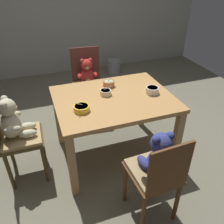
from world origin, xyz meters
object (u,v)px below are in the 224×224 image
object	(u,v)px
porridge_bowl_yellow_near_left	(82,108)
teddy_chair_near_front	(157,165)
dining_table	(114,106)
porridge_bowl_white_near_right	(152,90)
teddy_chair_near_left	(14,128)
metal_pail	(114,66)
teddy_chair_far_center	(88,80)
porridge_bowl_terracotta_far_center	(109,83)
porridge_bowl_cream_center	(106,92)

from	to	relation	value
porridge_bowl_yellow_near_left	teddy_chair_near_front	bearing A→B (deg)	-59.97
dining_table	porridge_bowl_white_near_right	bearing A→B (deg)	-7.12
teddy_chair_near_left	porridge_bowl_white_near_right	bearing A→B (deg)	-1.48
porridge_bowl_yellow_near_left	metal_pail	size ratio (longest dim) A/B	0.58
teddy_chair_far_center	porridge_bowl_yellow_near_left	size ratio (longest dim) A/B	6.49
porridge_bowl_white_near_right	porridge_bowl_terracotta_far_center	bearing A→B (deg)	140.51
teddy_chair_far_center	porridge_bowl_cream_center	xyz separation A→B (m)	(-0.00, -0.75, 0.20)
porridge_bowl_terracotta_far_center	porridge_bowl_cream_center	size ratio (longest dim) A/B	1.14
dining_table	metal_pail	bearing A→B (deg)	70.02
porridge_bowl_terracotta_far_center	porridge_bowl_cream_center	bearing A→B (deg)	-117.91
teddy_chair_far_center	porridge_bowl_cream_center	distance (m)	0.77
dining_table	porridge_bowl_yellow_near_left	distance (m)	0.40
porridge_bowl_white_near_right	teddy_chair_near_front	bearing A→B (deg)	-114.11
porridge_bowl_white_near_right	porridge_bowl_cream_center	xyz separation A→B (m)	(-0.45, 0.12, -0.01)
porridge_bowl_terracotta_far_center	porridge_bowl_white_near_right	distance (m)	0.46
teddy_chair_near_front	teddy_chair_far_center	bearing A→B (deg)	0.76
teddy_chair_near_left	porridge_bowl_yellow_near_left	world-z (taller)	teddy_chair_near_left
teddy_chair_far_center	porridge_bowl_terracotta_far_center	bearing A→B (deg)	14.18
porridge_bowl_cream_center	metal_pail	world-z (taller)	porridge_bowl_cream_center
dining_table	teddy_chair_near_left	distance (m)	0.95
dining_table	porridge_bowl_white_near_right	distance (m)	0.42
dining_table	porridge_bowl_yellow_near_left	size ratio (longest dim) A/B	7.88
dining_table	porridge_bowl_terracotta_far_center	xyz separation A→B (m)	(0.03, 0.25, 0.14)
teddy_chair_far_center	porridge_bowl_terracotta_far_center	xyz separation A→B (m)	(0.09, -0.58, 0.20)
teddy_chair_near_left	porridge_bowl_white_near_right	size ratio (longest dim) A/B	6.83
dining_table	teddy_chair_near_front	distance (m)	0.82
dining_table	porridge_bowl_cream_center	world-z (taller)	porridge_bowl_cream_center
teddy_chair_far_center	teddy_chair_near_front	bearing A→B (deg)	8.80
metal_pail	porridge_bowl_white_near_right	bearing A→B (deg)	-100.07
dining_table	teddy_chair_far_center	size ratio (longest dim) A/B	1.22
porridge_bowl_white_near_right	porridge_bowl_cream_center	world-z (taller)	porridge_bowl_cream_center
porridge_bowl_white_near_right	metal_pail	world-z (taller)	porridge_bowl_white_near_right
teddy_chair_near_front	porridge_bowl_yellow_near_left	distance (m)	0.81
teddy_chair_far_center	porridge_bowl_cream_center	world-z (taller)	teddy_chair_far_center
teddy_chair_near_front	porridge_bowl_white_near_right	distance (m)	0.87
dining_table	teddy_chair_far_center	xyz separation A→B (m)	(-0.06, 0.82, -0.06)
porridge_bowl_terracotta_far_center	porridge_bowl_yellow_near_left	bearing A→B (deg)	-135.05
porridge_bowl_terracotta_far_center	porridge_bowl_yellow_near_left	distance (m)	0.54
teddy_chair_near_front	porridge_bowl_terracotta_far_center	world-z (taller)	teddy_chair_near_front
teddy_chair_far_center	porridge_bowl_cream_center	bearing A→B (deg)	5.16
teddy_chair_near_front	metal_pail	xyz separation A→B (m)	(0.74, 2.97, -0.45)
teddy_chair_near_front	porridge_bowl_terracotta_far_center	bearing A→B (deg)	-2.17
dining_table	porridge_bowl_yellow_near_left	xyz separation A→B (m)	(-0.35, -0.14, 0.13)
teddy_chair_near_left	porridge_bowl_yellow_near_left	xyz separation A→B (m)	(0.60, -0.14, 0.17)
dining_table	metal_pail	world-z (taller)	dining_table
porridge_bowl_cream_center	teddy_chair_near_left	bearing A→B (deg)	-175.58
teddy_chair_far_center	porridge_bowl_white_near_right	distance (m)	1.00
dining_table	porridge_bowl_terracotta_far_center	size ratio (longest dim) A/B	8.70
porridge_bowl_yellow_near_left	metal_pail	xyz separation A→B (m)	(1.13, 2.29, -0.62)
teddy_chair_far_center	porridge_bowl_terracotta_far_center	size ratio (longest dim) A/B	7.16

